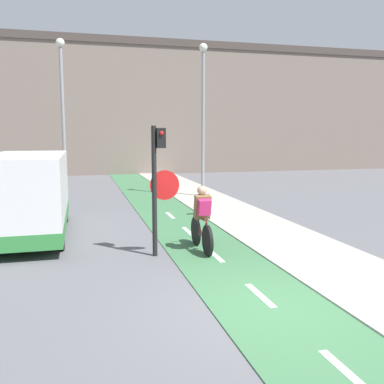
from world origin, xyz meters
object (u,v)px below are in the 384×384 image
(street_lamp_far, at_px, (63,102))
(van, at_px, (28,196))
(street_lamp_sidewalk, at_px, (203,104))
(traffic_light_pole, at_px, (158,176))
(cyclist_near, at_px, (202,221))

(street_lamp_far, height_order, van, street_lamp_far)
(street_lamp_far, relative_size, street_lamp_sidewalk, 1.01)
(van, bearing_deg, traffic_light_pole, -42.46)
(van, bearing_deg, street_lamp_sidewalk, 41.59)
(street_lamp_far, distance_m, cyclist_near, 10.56)
(cyclist_near, height_order, van, van)
(street_lamp_far, height_order, street_lamp_sidewalk, street_lamp_far)
(traffic_light_pole, bearing_deg, van, 137.54)
(cyclist_near, relative_size, van, 0.32)
(street_lamp_far, distance_m, van, 7.45)
(street_lamp_sidewalk, xyz_separation_m, van, (-6.59, -5.85, -2.94))
(street_lamp_sidewalk, relative_size, cyclist_near, 3.82)
(street_lamp_far, distance_m, street_lamp_sidewalk, 5.91)
(street_lamp_sidewalk, relative_size, van, 1.24)
(cyclist_near, bearing_deg, street_lamp_sidewalk, 73.75)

